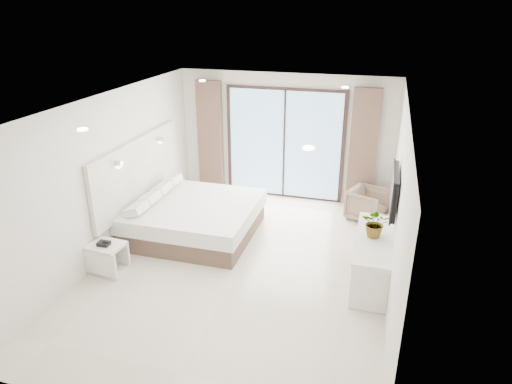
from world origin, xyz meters
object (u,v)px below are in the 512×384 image
at_px(nightstand, 108,258).
at_px(console_desk, 373,249).
at_px(bed, 194,218).
at_px(armchair, 367,203).

relative_size(nightstand, console_desk, 0.33).
height_order(bed, armchair, bed).
bearing_deg(console_desk, bed, 167.59).
relative_size(nightstand, armchair, 0.83).
bearing_deg(armchair, console_desk, -155.04).
xyz_separation_m(bed, nightstand, (-0.82, -1.58, -0.08)).
xyz_separation_m(console_desk, armchair, (-0.19, 2.25, -0.22)).
bearing_deg(console_desk, nightstand, -167.93).
bearing_deg(nightstand, bed, 67.56).
bearing_deg(bed, nightstand, -117.27).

